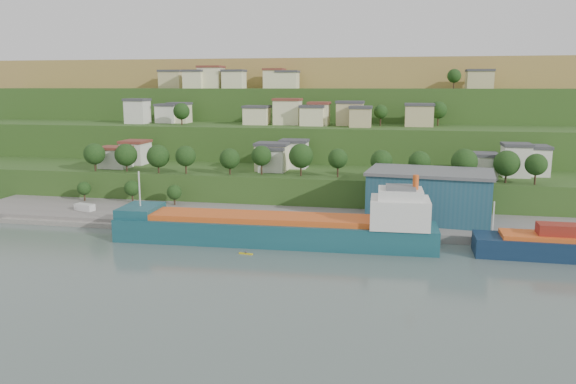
% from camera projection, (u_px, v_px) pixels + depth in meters
% --- Properties ---
extents(ground, '(500.00, 500.00, 0.00)m').
position_uv_depth(ground, '(261.00, 253.00, 123.05)').
color(ground, '#44534D').
rests_on(ground, ground).
extents(quay, '(220.00, 26.00, 4.00)m').
position_uv_depth(quay, '(361.00, 226.00, 146.27)').
color(quay, slate).
rests_on(quay, ground).
extents(pebble_beach, '(40.00, 18.00, 2.40)m').
position_uv_depth(pebble_beach, '(86.00, 219.00, 154.64)').
color(pebble_beach, slate).
rests_on(pebble_beach, ground).
extents(hillside, '(360.00, 210.86, 96.00)m').
position_uv_depth(hillside, '(340.00, 158.00, 285.69)').
color(hillside, '#284719').
rests_on(hillside, ground).
extents(cargo_ship_near, '(74.74, 13.90, 19.13)m').
position_uv_depth(cargo_ship_near, '(283.00, 231.00, 129.87)').
color(cargo_ship_near, '#133E48').
rests_on(cargo_ship_near, ground).
extents(warehouse, '(33.00, 22.47, 12.80)m').
position_uv_depth(warehouse, '(429.00, 195.00, 144.37)').
color(warehouse, '#1F4C5F').
rests_on(warehouse, quay).
extents(caravan, '(6.02, 3.57, 2.63)m').
position_uv_depth(caravan, '(85.00, 209.00, 155.67)').
color(caravan, silver).
rests_on(caravan, pebble_beach).
extents(dinghy, '(4.44, 2.71, 0.83)m').
position_uv_depth(dinghy, '(120.00, 215.00, 152.00)').
color(dinghy, silver).
rests_on(dinghy, pebble_beach).
extents(kayak_orange, '(3.13, 1.22, 0.77)m').
position_uv_depth(kayak_orange, '(274.00, 248.00, 125.91)').
color(kayak_orange, orange).
rests_on(kayak_orange, ground).
extents(kayak_yellow, '(3.19, 0.96, 0.79)m').
position_uv_depth(kayak_yellow, '(246.00, 253.00, 122.01)').
color(kayak_yellow, gold).
rests_on(kayak_yellow, ground).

